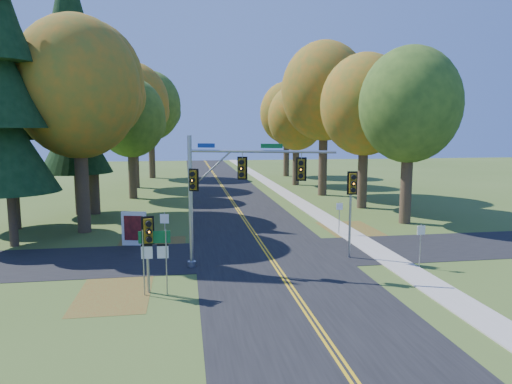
{
  "coord_description": "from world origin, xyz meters",
  "views": [
    {
      "loc": [
        -4.46,
        -22.2,
        6.85
      ],
      "look_at": [
        -0.33,
        4.03,
        3.2
      ],
      "focal_mm": 32.0,
      "sensor_mm": 36.0,
      "label": 1
    }
  ],
  "objects": [
    {
      "name": "pine_b",
      "position": [
        -16.0,
        11.0,
        8.16
      ],
      "size": [
        5.6,
        5.6,
        17.31
      ],
      "color": "#38281C",
      "rests_on": "ground"
    },
    {
      "name": "ground",
      "position": [
        0.0,
        0.0,
        0.0
      ],
      "size": [
        160.0,
        160.0,
        0.0
      ],
      "primitive_type": "plane",
      "color": "#3D561E",
      "rests_on": "ground"
    },
    {
      "name": "info_kiosk",
      "position": [
        -7.49,
        5.07,
        1.01
      ],
      "size": [
        1.47,
        0.55,
        2.03
      ],
      "rotation": [
        0.0,
        0.0,
        -0.25
      ],
      "color": "silver",
      "rests_on": "ground"
    },
    {
      "name": "tree_e_e",
      "position": [
        10.47,
        43.58,
        9.19
      ],
      "size": [
        7.8,
        7.8,
        13.74
      ],
      "color": "#38281C",
      "rests_on": "ground"
    },
    {
      "name": "pine_c",
      "position": [
        -13.0,
        16.0,
        9.69
      ],
      "size": [
        5.6,
        5.6,
        20.56
      ],
      "color": "#38281C",
      "rests_on": "ground"
    },
    {
      "name": "tree_w_d",
      "position": [
        -10.13,
        33.18,
        9.78
      ],
      "size": [
        8.2,
        8.2,
        14.56
      ],
      "color": "#38281C",
      "rests_on": "ground"
    },
    {
      "name": "tree_e_b",
      "position": [
        10.97,
        15.58,
        8.9
      ],
      "size": [
        7.6,
        7.6,
        13.33
      ],
      "color": "#38281C",
      "rests_on": "ground"
    },
    {
      "name": "east_signal_pole",
      "position": [
        4.18,
        0.39,
        3.56
      ],
      "size": [
        0.54,
        0.63,
        4.69
      ],
      "rotation": [
        0.0,
        0.0,
        -0.1
      ],
      "color": "gray",
      "rests_on": "ground"
    },
    {
      "name": "leaf_patch_e",
      "position": [
        6.8,
        6.0,
        0.01
      ],
      "size": [
        3.5,
        8.0,
        0.0
      ],
      "primitive_type": "cube",
      "color": "brown",
      "rests_on": "ground"
    },
    {
      "name": "road_main",
      "position": [
        0.0,
        0.0,
        0.01
      ],
      "size": [
        8.0,
        160.0,
        0.02
      ],
      "primitive_type": "cube",
      "color": "black",
      "rests_on": "ground"
    },
    {
      "name": "leaf_patch_w_far",
      "position": [
        -7.5,
        -3.0,
        0.01
      ],
      "size": [
        3.0,
        5.0,
        0.0
      ],
      "primitive_type": "cube",
      "color": "brown",
      "rests_on": "ground"
    },
    {
      "name": "tree_e_a",
      "position": [
        11.57,
        8.77,
        8.53
      ],
      "size": [
        7.2,
        7.2,
        12.73
      ],
      "color": "#38281C",
      "rests_on": "ground"
    },
    {
      "name": "reg_sign_e_south",
      "position": [
        7.02,
        -1.72,
        1.52
      ],
      "size": [
        0.43,
        0.07,
        2.22
      ],
      "rotation": [
        0.0,
        0.0,
        0.05
      ],
      "color": "gray",
      "rests_on": "ground"
    },
    {
      "name": "pine_a",
      "position": [
        -14.5,
        6.0,
        9.18
      ],
      "size": [
        5.6,
        5.6,
        19.48
      ],
      "color": "#38281C",
      "rests_on": "ground"
    },
    {
      "name": "tree_w_b",
      "position": [
        -11.72,
        16.29,
        10.37
      ],
      "size": [
        8.6,
        8.6,
        15.38
      ],
      "color": "#38281C",
      "rests_on": "ground"
    },
    {
      "name": "centerline_right",
      "position": [
        0.1,
        0.0,
        0.03
      ],
      "size": [
        0.1,
        160.0,
        0.01
      ],
      "primitive_type": "cube",
      "color": "gold",
      "rests_on": "road_main"
    },
    {
      "name": "centerline_left",
      "position": [
        -0.1,
        0.0,
        0.03
      ],
      "size": [
        0.1,
        160.0,
        0.01
      ],
      "primitive_type": "cube",
      "color": "gold",
      "rests_on": "road_main"
    },
    {
      "name": "road_cross",
      "position": [
        0.0,
        2.0,
        0.01
      ],
      "size": [
        60.0,
        6.0,
        0.02
      ],
      "primitive_type": "cube",
      "color": "black",
      "rests_on": "ground"
    },
    {
      "name": "tree_w_e",
      "position": [
        -8.92,
        44.09,
        10.07
      ],
      "size": [
        8.4,
        8.4,
        14.97
      ],
      "color": "#38281C",
      "rests_on": "ground"
    },
    {
      "name": "tree_w_a",
      "position": [
        -11.13,
        9.38,
        9.49
      ],
      "size": [
        8.0,
        8.0,
        14.15
      ],
      "color": "#38281C",
      "rests_on": "ground"
    },
    {
      "name": "leaf_patch_w_near",
      "position": [
        -6.5,
        4.0,
        0.01
      ],
      "size": [
        4.0,
        6.0,
        0.0
      ],
      "primitive_type": "cube",
      "color": "brown",
      "rests_on": "ground"
    },
    {
      "name": "traffic_mast",
      "position": [
        -2.53,
        -0.38,
        4.22
      ],
      "size": [
        6.86,
        2.62,
        6.57
      ],
      "rotation": [
        0.0,
        0.0,
        -0.34
      ],
      "color": "#92959A",
      "rests_on": "ground"
    },
    {
      "name": "sidewalk_east",
      "position": [
        6.2,
        0.0,
        0.03
      ],
      "size": [
        1.6,
        160.0,
        0.06
      ],
      "primitive_type": "cube",
      "color": "#9E998E",
      "rests_on": "ground"
    },
    {
      "name": "route_sign_cluster",
      "position": [
        -5.75,
        -3.48,
        1.96
      ],
      "size": [
        1.3,
        0.13,
        2.79
      ],
      "rotation": [
        0.0,
        0.0,
        -0.05
      ],
      "color": "gray",
      "rests_on": "ground"
    },
    {
      "name": "tree_e_d",
      "position": [
        9.26,
        32.87,
        8.24
      ],
      "size": [
        7.0,
        7.0,
        12.32
      ],
      "color": "#38281C",
      "rests_on": "ground"
    },
    {
      "name": "reg_sign_w",
      "position": [
        -5.58,
        2.17,
        1.68
      ],
      "size": [
        0.47,
        0.14,
        2.46
      ],
      "rotation": [
        0.0,
        0.0,
        -0.23
      ],
      "color": "gray",
      "rests_on": "ground"
    },
    {
      "name": "ped_signal_pole",
      "position": [
        -6.01,
        -3.39,
        2.48
      ],
      "size": [
        0.52,
        0.61,
        3.33
      ],
      "rotation": [
        0.0,
        0.0,
        0.25
      ],
      "color": "#92959A",
      "rests_on": "ground"
    },
    {
      "name": "tree_e_c",
      "position": [
        9.88,
        23.69,
        10.66
      ],
      "size": [
        8.8,
        8.8,
        15.79
      ],
      "color": "#38281C",
      "rests_on": "ground"
    },
    {
      "name": "reg_sign_e_north",
      "position": [
        5.47,
        5.88,
        1.49
      ],
      "size": [
        0.41,
        0.11,
        2.17
      ],
      "rotation": [
        0.0,
        0.0,
        -0.21
      ],
      "color": "gray",
      "rests_on": "ground"
    },
    {
      "name": "tree_w_c",
      "position": [
        -9.54,
        24.47,
        7.94
      ],
      "size": [
        6.8,
        6.8,
        11.91
      ],
      "color": "#38281C",
      "rests_on": "ground"
    }
  ]
}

